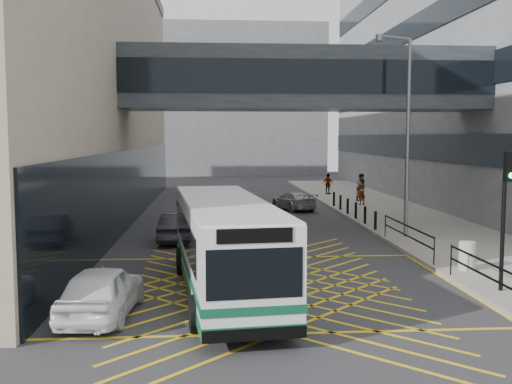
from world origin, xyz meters
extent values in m
plane|color=#333335|center=(0.00, 0.00, 0.00)|extent=(120.00, 120.00, 0.00)
cube|color=black|center=(-5.96, 16.00, 2.00)|extent=(0.10, 41.50, 4.00)
cube|color=black|center=(11.96, 24.00, 4.00)|extent=(0.10, 43.50, 1.60)
cube|color=black|center=(11.96, 24.00, 8.00)|extent=(0.10, 43.50, 1.60)
cube|color=black|center=(11.96, 24.00, 12.00)|extent=(0.10, 43.50, 1.60)
cube|color=slate|center=(-2.00, 60.00, 9.00)|extent=(28.00, 16.00, 18.00)
cube|color=#31363B|center=(3.00, 12.00, 7.50)|extent=(20.00, 4.00, 3.00)
cube|color=black|center=(3.00, 9.98, 7.50)|extent=(19.50, 0.06, 1.60)
cube|color=black|center=(3.00, 14.02, 7.50)|extent=(19.50, 0.06, 1.60)
cube|color=gray|center=(9.00, 15.00, 0.08)|extent=(6.00, 54.00, 0.16)
cube|color=gold|center=(0.00, 0.00, 0.00)|extent=(12.00, 9.00, 0.01)
cube|color=white|center=(-1.28, -0.84, 1.55)|extent=(3.34, 10.19, 2.46)
cube|color=#105133|center=(-1.28, -0.84, 0.47)|extent=(3.38, 10.23, 0.31)
cube|color=#105133|center=(-1.28, -0.84, 0.96)|extent=(3.40, 10.24, 0.20)
cube|color=black|center=(-1.33, -0.30, 1.87)|extent=(3.26, 8.93, 0.96)
cube|color=black|center=(-0.74, -5.80, 1.77)|extent=(2.09, 0.30, 1.09)
cube|color=black|center=(-0.74, -5.81, 2.59)|extent=(1.63, 0.23, 0.32)
cube|color=white|center=(-1.28, -0.84, 2.78)|extent=(3.31, 10.10, 0.09)
cube|color=black|center=(-0.74, -5.81, 0.45)|extent=(2.27, 0.34, 0.27)
cube|color=black|center=(-1.82, 4.13, 0.45)|extent=(2.27, 0.34, 0.27)
cylinder|color=black|center=(-2.06, -4.22, 0.45)|extent=(0.35, 0.93, 0.91)
cylinder|color=black|center=(0.22, -3.97, 0.45)|extent=(0.35, 0.93, 0.91)
cylinder|color=black|center=(-2.73, 1.93, 0.45)|extent=(0.35, 0.93, 0.91)
cylinder|color=black|center=(-0.45, 2.18, 0.45)|extent=(0.35, 0.93, 0.91)
imported|color=white|center=(-4.50, -2.81, 0.70)|extent=(2.15, 4.52, 1.40)
imported|color=black|center=(-3.13, 8.27, 0.64)|extent=(1.94, 4.23, 1.29)
imported|color=#96989F|center=(3.54, 19.43, 0.63)|extent=(2.82, 4.35, 1.25)
cylinder|color=black|center=(6.83, -1.56, 1.89)|extent=(0.13, 0.13, 3.46)
cube|color=black|center=(6.84, -1.78, 3.83)|extent=(0.30, 0.20, 0.87)
sphere|color=#19E533|center=(6.85, -1.88, 3.57)|extent=(0.17, 0.17, 0.16)
cylinder|color=slate|center=(7.09, 8.00, 4.56)|extent=(0.23, 0.23, 8.79)
cube|color=slate|center=(6.29, 7.63, 8.95)|extent=(1.64, 0.84, 0.11)
cylinder|color=slate|center=(5.50, 7.26, 8.86)|extent=(0.41, 0.41, 0.27)
cylinder|color=#ADA89E|center=(6.98, 1.18, 0.64)|extent=(0.55, 0.55, 0.96)
cube|color=black|center=(6.15, -2.00, 1.11)|extent=(0.05, 5.00, 0.05)
cube|color=black|center=(6.15, -2.00, 0.71)|extent=(0.05, 5.00, 0.05)
cube|color=black|center=(6.15, 5.00, 1.11)|extent=(0.05, 6.00, 0.05)
cube|color=black|center=(6.15, 5.00, 0.71)|extent=(0.05, 6.00, 0.05)
cylinder|color=black|center=(6.15, 0.50, 0.66)|extent=(0.04, 0.04, 1.00)
cylinder|color=black|center=(6.15, 2.00, 0.66)|extent=(0.04, 0.04, 1.00)
cylinder|color=black|center=(6.15, 8.00, 0.66)|extent=(0.04, 0.04, 1.00)
cylinder|color=black|center=(6.25, 10.00, 0.61)|extent=(0.14, 0.14, 0.90)
cylinder|color=black|center=(6.25, 12.00, 0.61)|extent=(0.14, 0.14, 0.90)
cylinder|color=black|center=(6.25, 14.00, 0.61)|extent=(0.14, 0.14, 0.90)
cylinder|color=black|center=(6.25, 16.00, 0.61)|extent=(0.14, 0.14, 0.90)
cylinder|color=black|center=(6.25, 18.00, 0.61)|extent=(0.14, 0.14, 0.90)
cylinder|color=black|center=(6.25, 20.00, 0.61)|extent=(0.14, 0.14, 0.90)
imported|color=gray|center=(8.20, 20.47, 0.99)|extent=(0.81, 0.77, 1.67)
imported|color=gray|center=(8.83, 22.97, 1.10)|extent=(1.04, 1.03, 1.89)
imported|color=gray|center=(7.39, 27.85, 0.96)|extent=(1.00, 0.97, 1.60)
camera|label=1|loc=(-1.61, -18.26, 4.68)|focal=42.00mm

